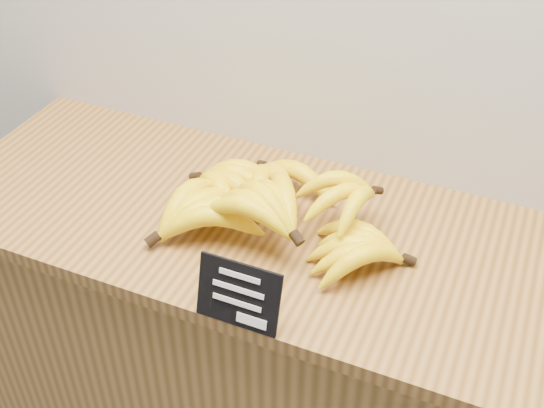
# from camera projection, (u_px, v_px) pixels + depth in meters

# --- Properties ---
(counter) EXTENTS (1.47, 0.50, 0.90)m
(counter) POSITION_uv_depth(u_px,v_px,m) (280.00, 380.00, 1.63)
(counter) COLOR olive
(counter) RESTS_ON ground
(counter_top) EXTENTS (1.44, 0.54, 0.03)m
(counter_top) POSITION_uv_depth(u_px,v_px,m) (282.00, 232.00, 1.34)
(counter_top) COLOR olive
(counter_top) RESTS_ON counter
(chalkboard_sign) EXTENTS (0.14, 0.04, 0.11)m
(chalkboard_sign) POSITION_uv_depth(u_px,v_px,m) (238.00, 295.00, 1.11)
(chalkboard_sign) COLOR black
(chalkboard_sign) RESTS_ON counter_top
(banana_pile) EXTENTS (0.54, 0.41, 0.13)m
(banana_pile) POSITION_uv_depth(u_px,v_px,m) (270.00, 203.00, 1.31)
(banana_pile) COLOR yellow
(banana_pile) RESTS_ON counter_top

